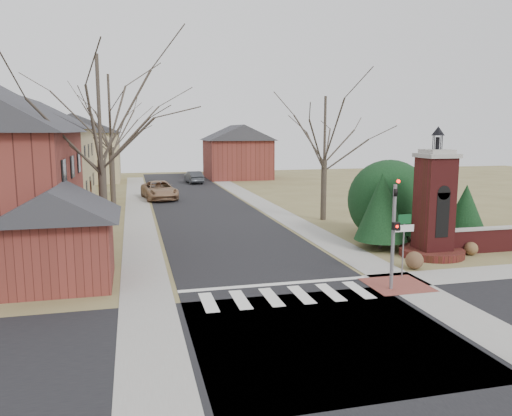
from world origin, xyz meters
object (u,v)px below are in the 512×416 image
object	(u,v)px
pickup_truck	(159,190)
brick_gate_monument	(434,213)
traffic_signal_pole	(394,226)
sign_post	(404,233)
distant_car	(194,177)

from	to	relation	value
pickup_truck	brick_gate_monument	bearing A→B (deg)	-70.14
brick_gate_monument	pickup_truck	distance (m)	27.58
traffic_signal_pole	brick_gate_monument	world-z (taller)	brick_gate_monument
sign_post	brick_gate_monument	xyz separation A→B (m)	(3.41, 3.01, 0.22)
traffic_signal_pole	sign_post	distance (m)	2.02
traffic_signal_pole	distant_car	bearing A→B (deg)	93.64
sign_post	brick_gate_monument	bearing A→B (deg)	41.42
traffic_signal_pole	distant_car	world-z (taller)	traffic_signal_pole
brick_gate_monument	pickup_truck	xyz separation A→B (m)	(-12.18, 24.71, -1.33)
traffic_signal_pole	pickup_truck	xyz separation A→B (m)	(-7.48, 29.13, -1.75)
sign_post	pickup_truck	world-z (taller)	sign_post
distant_car	sign_post	bearing A→B (deg)	89.29
traffic_signal_pole	sign_post	bearing A→B (deg)	47.57
brick_gate_monument	distant_car	bearing A→B (deg)	101.00
brick_gate_monument	traffic_signal_pole	bearing A→B (deg)	-136.76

